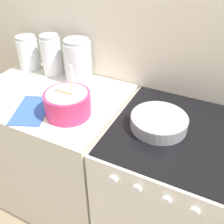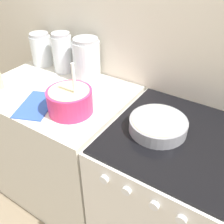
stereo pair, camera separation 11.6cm
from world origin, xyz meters
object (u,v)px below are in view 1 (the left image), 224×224
baking_pan (159,121)px  storage_jar_middle (52,58)px  mixing_bowl (68,102)px  storage_jar_left (29,55)px  stove (164,191)px  storage_jar_right (78,63)px

baking_pan → storage_jar_middle: 0.84m
baking_pan → storage_jar_middle: bearing=162.9°
mixing_bowl → storage_jar_left: (-0.55, 0.35, 0.02)m
mixing_bowl → storage_jar_left: 0.65m
stove → storage_jar_left: bearing=168.0°
storage_jar_middle → baking_pan: bearing=-17.1°
mixing_bowl → storage_jar_right: bearing=113.9°
mixing_bowl → storage_jar_middle: size_ratio=1.09×
stove → storage_jar_middle: bearing=165.4°
storage_jar_left → storage_jar_right: bearing=0.0°
mixing_bowl → baking_pan: size_ratio=1.04×
baking_pan → mixing_bowl: bearing=-167.5°
baking_pan → storage_jar_right: size_ratio=1.04×
mixing_bowl → storage_jar_right: mixing_bowl is taller
storage_jar_middle → storage_jar_right: size_ratio=0.99×
mixing_bowl → storage_jar_left: bearing=147.9°
storage_jar_left → storage_jar_middle: bearing=0.0°
baking_pan → storage_jar_right: bearing=157.8°
stove → baking_pan: (-0.08, -0.02, 0.50)m
stove → storage_jar_middle: storage_jar_middle is taller
stove → storage_jar_right: 0.92m
storage_jar_left → storage_jar_middle: 0.20m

